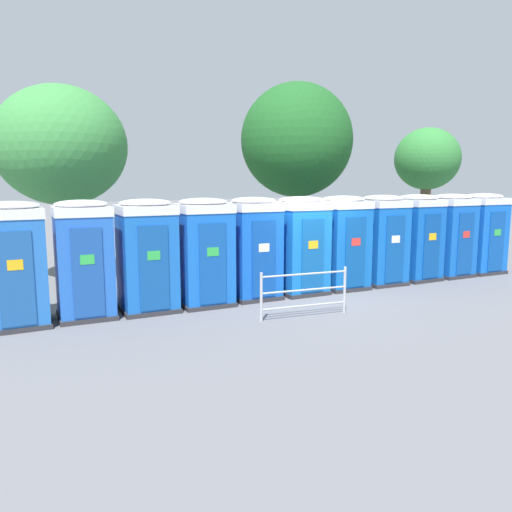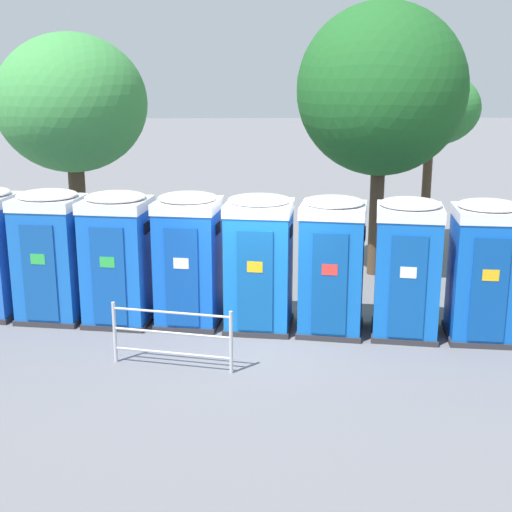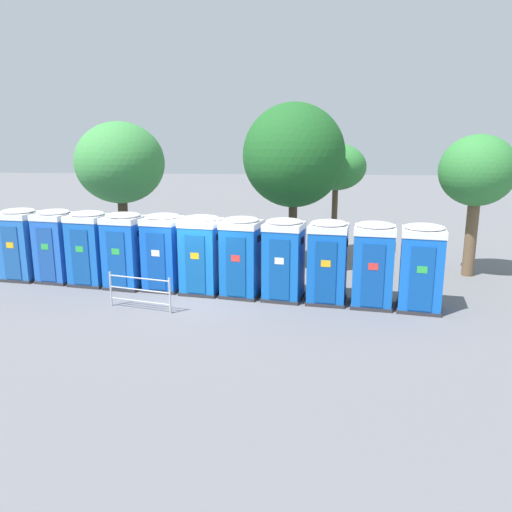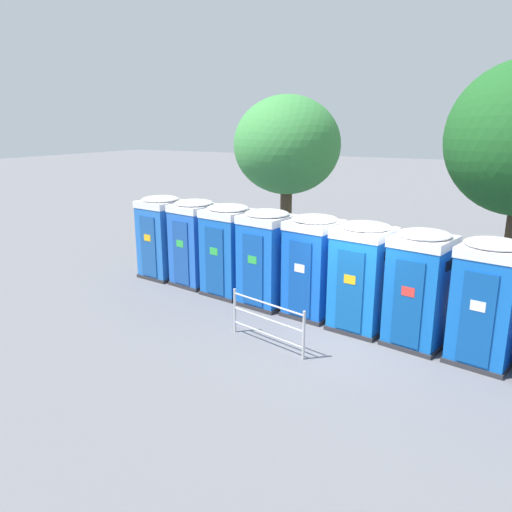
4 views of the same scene
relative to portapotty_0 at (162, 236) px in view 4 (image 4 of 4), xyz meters
name	(u,v)px [view 4 (image 4 of 4)]	position (x,y,z in m)	size (l,w,h in m)	color
ground_plane	(349,334)	(6.59, -1.48, -1.28)	(120.00, 120.00, 0.00)	slate
portapotty_0	(162,236)	(0.00, 0.00, 0.00)	(1.34, 1.34, 2.54)	#2D2D33
portapotty_1	(195,242)	(1.34, -0.14, 0.00)	(1.36, 1.38, 2.54)	#2D2D33
portapotty_2	(228,250)	(2.67, -0.40, 0.00)	(1.41, 1.38, 2.54)	#2D2D33
portapotty_3	(267,258)	(3.99, -0.64, 0.00)	(1.40, 1.38, 2.54)	#2D2D33
portapotty_4	(313,266)	(5.34, -0.75, 0.00)	(1.35, 1.37, 2.54)	#2D2D33
portapotty_5	(362,276)	(6.67, -1.02, 0.00)	(1.39, 1.37, 2.54)	#2D2D33
portapotty_6	(420,288)	(8.00, -1.23, 0.00)	(1.39, 1.40, 2.54)	#2D2D33
portapotty_7	(487,301)	(9.33, -1.44, 0.00)	(1.38, 1.40, 2.54)	#2D2D33
street_tree_1	(287,146)	(2.15, 4.34, 2.62)	(3.73, 3.73, 5.63)	#4C3826
event_barrier	(267,320)	(5.19, -2.87, -0.72)	(2.00, 0.56, 1.05)	#B7B7BC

